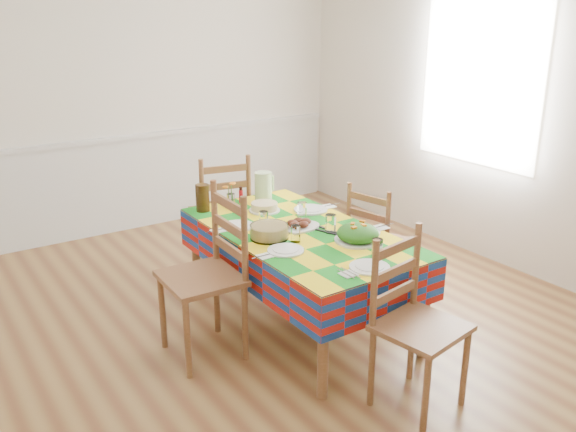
{
  "coord_description": "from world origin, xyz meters",
  "views": [
    {
      "loc": [
        -1.89,
        -3.02,
        2.06
      ],
      "look_at": [
        0.16,
        0.02,
        0.79
      ],
      "focal_mm": 38.0,
      "sensor_mm": 36.0,
      "label": 1
    }
  ],
  "objects_px": {
    "tea_pitcher": "(203,198)",
    "chair_far": "(222,214)",
    "chair_left": "(208,276)",
    "dining_table": "(299,241)",
    "chair_near": "(414,324)",
    "green_pitcher": "(263,187)",
    "meat_platter": "(299,225)",
    "chair_right": "(377,243)"
  },
  "relations": [
    {
      "from": "chair_left",
      "to": "dining_table",
      "type": "bearing_deg",
      "value": 92.06
    },
    {
      "from": "tea_pitcher",
      "to": "chair_near",
      "type": "height_order",
      "value": "chair_near"
    },
    {
      "from": "chair_right",
      "to": "tea_pitcher",
      "type": "bearing_deg",
      "value": 41.58
    },
    {
      "from": "meat_platter",
      "to": "chair_far",
      "type": "relative_size",
      "value": 0.3
    },
    {
      "from": "tea_pitcher",
      "to": "chair_left",
      "type": "relative_size",
      "value": 0.19
    },
    {
      "from": "chair_near",
      "to": "chair_far",
      "type": "height_order",
      "value": "chair_far"
    },
    {
      "from": "chair_near",
      "to": "chair_far",
      "type": "relative_size",
      "value": 0.98
    },
    {
      "from": "green_pitcher",
      "to": "chair_near",
      "type": "height_order",
      "value": "chair_near"
    },
    {
      "from": "meat_platter",
      "to": "chair_right",
      "type": "bearing_deg",
      "value": -4.63
    },
    {
      "from": "green_pitcher",
      "to": "chair_near",
      "type": "bearing_deg",
      "value": -95.02
    },
    {
      "from": "meat_platter",
      "to": "chair_far",
      "type": "bearing_deg",
      "value": 92.09
    },
    {
      "from": "chair_near",
      "to": "chair_right",
      "type": "height_order",
      "value": "chair_near"
    },
    {
      "from": "meat_platter",
      "to": "chair_left",
      "type": "distance_m",
      "value": 0.72
    },
    {
      "from": "dining_table",
      "to": "chair_far",
      "type": "bearing_deg",
      "value": 90.51
    },
    {
      "from": "green_pitcher",
      "to": "chair_far",
      "type": "distance_m",
      "value": 0.51
    },
    {
      "from": "green_pitcher",
      "to": "chair_far",
      "type": "height_order",
      "value": "chair_far"
    },
    {
      "from": "chair_near",
      "to": "chair_left",
      "type": "xyz_separation_m",
      "value": [
        -0.66,
        1.07,
        0.04
      ]
    },
    {
      "from": "dining_table",
      "to": "chair_left",
      "type": "distance_m",
      "value": 0.68
    },
    {
      "from": "chair_near",
      "to": "green_pitcher",
      "type": "bearing_deg",
      "value": 75.23
    },
    {
      "from": "meat_platter",
      "to": "green_pitcher",
      "type": "bearing_deg",
      "value": 79.49
    },
    {
      "from": "meat_platter",
      "to": "chair_near",
      "type": "relative_size",
      "value": 0.31
    },
    {
      "from": "meat_platter",
      "to": "tea_pitcher",
      "type": "xyz_separation_m",
      "value": [
        -0.37,
        0.68,
        0.07
      ]
    },
    {
      "from": "tea_pitcher",
      "to": "dining_table",
      "type": "bearing_deg",
      "value": -64.89
    },
    {
      "from": "dining_table",
      "to": "chair_right",
      "type": "distance_m",
      "value": 0.7
    },
    {
      "from": "tea_pitcher",
      "to": "chair_right",
      "type": "xyz_separation_m",
      "value": [
        1.02,
        -0.73,
        -0.33
      ]
    },
    {
      "from": "green_pitcher",
      "to": "tea_pitcher",
      "type": "bearing_deg",
      "value": 175.23
    },
    {
      "from": "green_pitcher",
      "to": "chair_left",
      "type": "relative_size",
      "value": 0.21
    },
    {
      "from": "chair_far",
      "to": "chair_near",
      "type": "bearing_deg",
      "value": 102.16
    },
    {
      "from": "green_pitcher",
      "to": "tea_pitcher",
      "type": "height_order",
      "value": "green_pitcher"
    },
    {
      "from": "dining_table",
      "to": "chair_right",
      "type": "relative_size",
      "value": 1.94
    },
    {
      "from": "chair_far",
      "to": "chair_left",
      "type": "xyz_separation_m",
      "value": [
        -0.66,
        -1.07,
        0.03
      ]
    },
    {
      "from": "chair_near",
      "to": "chair_left",
      "type": "bearing_deg",
      "value": 112.09
    },
    {
      "from": "green_pitcher",
      "to": "chair_far",
      "type": "xyz_separation_m",
      "value": [
        -0.16,
        0.39,
        -0.29
      ]
    },
    {
      "from": "chair_near",
      "to": "tea_pitcher",
      "type": "bearing_deg",
      "value": 90.72
    },
    {
      "from": "chair_left",
      "to": "tea_pitcher",
      "type": "bearing_deg",
      "value": 157.27
    },
    {
      "from": "meat_platter",
      "to": "chair_left",
      "type": "bearing_deg",
      "value": -176.28
    },
    {
      "from": "dining_table",
      "to": "meat_platter",
      "type": "height_order",
      "value": "meat_platter"
    },
    {
      "from": "tea_pitcher",
      "to": "chair_far",
      "type": "height_order",
      "value": "chair_far"
    },
    {
      "from": "meat_platter",
      "to": "chair_left",
      "type": "relative_size",
      "value": 0.28
    },
    {
      "from": "green_pitcher",
      "to": "chair_left",
      "type": "xyz_separation_m",
      "value": [
        -0.82,
        -0.68,
        -0.26
      ]
    },
    {
      "from": "dining_table",
      "to": "chair_far",
      "type": "height_order",
      "value": "chair_far"
    },
    {
      "from": "tea_pitcher",
      "to": "chair_far",
      "type": "bearing_deg",
      "value": 46.52
    }
  ]
}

